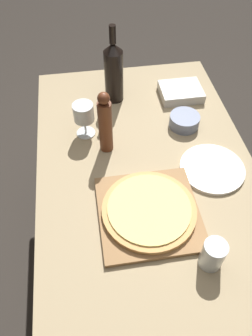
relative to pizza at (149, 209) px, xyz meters
name	(u,v)px	position (x,y,z in m)	size (l,w,h in m)	color
ground_plane	(140,249)	(0.03, 0.22, -0.76)	(12.00, 12.00, 0.00)	#2D2823
dining_table	(145,180)	(0.03, 0.22, -0.13)	(0.85, 1.33, 0.74)	#9E8966
cutting_board	(149,213)	(0.00, 0.00, -0.02)	(0.34, 0.34, 0.02)	olive
pizza	(149,209)	(0.00, 0.00, 0.00)	(0.32, 0.32, 0.02)	tan
wine_bottle	(114,72)	(-0.03, 0.65, 0.11)	(0.08, 0.08, 0.35)	black
pepper_mill	(105,124)	(-0.11, 0.34, 0.10)	(0.05, 0.05, 0.27)	#5B2D19
wine_glass	(84,114)	(-0.18, 0.43, 0.08)	(0.08, 0.08, 0.15)	silver
small_bowl	(184,121)	(0.24, 0.42, 0.00)	(0.13, 0.13, 0.05)	slate
drinking_tumbler	(213,255)	(0.15, -0.20, 0.03)	(0.07, 0.07, 0.11)	silver
dinner_plate	(212,169)	(0.28, 0.16, -0.02)	(0.25, 0.25, 0.01)	silver
food_container	(181,92)	(0.28, 0.62, -0.01)	(0.19, 0.16, 0.04)	#BCB7AD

